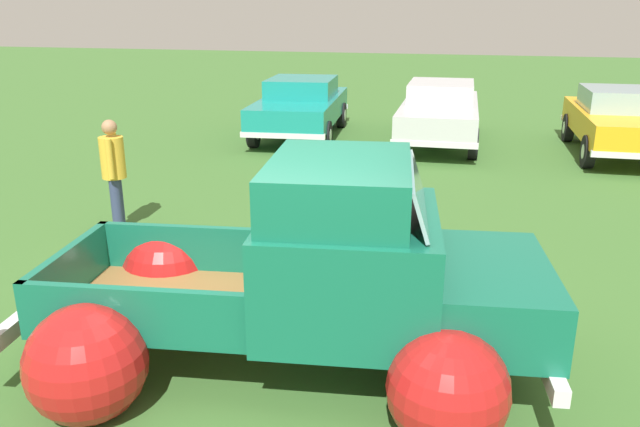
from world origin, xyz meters
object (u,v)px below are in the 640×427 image
lane_cone_1 (393,250)px  show_car_1 (440,110)px  spectator_0 (114,169)px  show_car_0 (301,105)px  show_car_2 (622,119)px  vintage_pickup_truck (320,289)px

lane_cone_1 → show_car_1: bearing=90.2°
spectator_0 → show_car_0: bearing=61.7°
show_car_0 → spectator_0: size_ratio=2.86×
show_car_1 → spectator_0: size_ratio=2.87×
spectator_0 → lane_cone_1: bearing=-31.4°
show_car_2 → spectator_0: 10.66m
vintage_pickup_truck → lane_cone_1: size_ratio=7.64×
show_car_1 → spectator_0: (-4.07, -7.34, 0.14)m
show_car_1 → show_car_2: same height
vintage_pickup_truck → show_car_2: bearing=59.5°
show_car_2 → spectator_0: spectator_0 is taller
show_car_1 → spectator_0: bearing=-30.5°
lane_cone_1 → vintage_pickup_truck: bearing=-98.9°
spectator_0 → vintage_pickup_truck: bearing=-59.9°
show_car_1 → show_car_2: (3.91, -0.28, 0.00)m
show_car_1 → lane_cone_1: bearing=-1.3°
vintage_pickup_truck → show_car_0: size_ratio=1.04×
spectator_0 → lane_cone_1: spectator_0 is taller
spectator_0 → show_car_2: bearing=18.4°
show_car_2 → show_car_1: bearing=-95.7°
vintage_pickup_truck → show_car_0: bearing=99.7°
lane_cone_1 → spectator_0: bearing=171.7°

